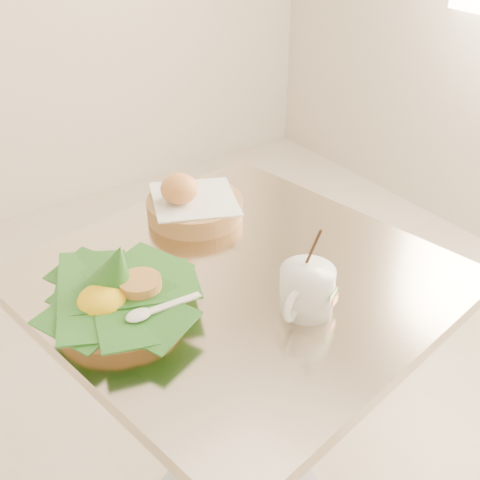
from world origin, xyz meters
TOP-DOWN VIEW (x-y plane):
  - cafe_table at (0.20, -0.02)m, footprint 0.81×0.81m
  - rice_basket at (-0.03, 0.02)m, footprint 0.27×0.27m
  - bread_basket at (0.24, 0.22)m, footprint 0.23×0.23m
  - coffee_mug at (0.23, -0.16)m, footprint 0.12×0.10m

SIDE VIEW (x-z plane):
  - cafe_table at x=0.20m, z-range 0.15..0.90m
  - bread_basket at x=0.24m, z-range 0.73..0.83m
  - rice_basket at x=-0.03m, z-range 0.72..0.86m
  - coffee_mug at x=0.23m, z-range 0.71..0.87m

